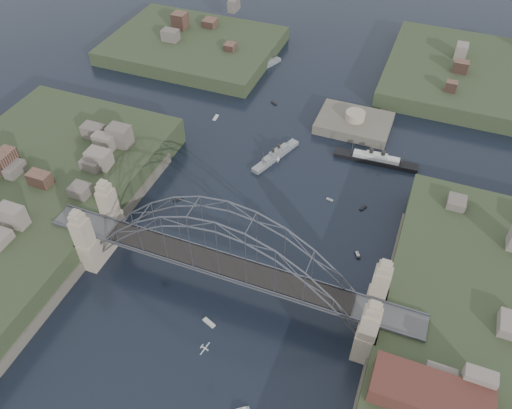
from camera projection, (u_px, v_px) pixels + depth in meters
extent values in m
plane|color=black|center=(227.00, 289.00, 113.11)|extent=(500.00, 500.00, 0.00)
cube|color=#505053|center=(225.00, 267.00, 107.50)|extent=(84.00, 6.00, 0.70)
cube|color=#555963|center=(219.00, 276.00, 105.12)|extent=(84.00, 0.25, 0.50)
cube|color=#555963|center=(231.00, 255.00, 109.10)|extent=(84.00, 0.25, 0.50)
cube|color=black|center=(225.00, 265.00, 107.11)|extent=(55.20, 5.20, 0.35)
cube|color=tan|center=(85.00, 240.00, 111.70)|extent=(3.40, 3.40, 17.70)
cube|color=tan|center=(110.00, 210.00, 118.34)|extent=(3.40, 3.40, 17.70)
cube|color=tan|center=(368.00, 331.00, 95.46)|extent=(3.40, 3.40, 17.70)
cube|color=tan|center=(379.00, 291.00, 102.10)|extent=(3.40, 3.40, 17.70)
cube|color=tan|center=(102.00, 239.00, 118.43)|extent=(4.08, 13.80, 8.00)
cube|color=tan|center=(369.00, 324.00, 102.18)|extent=(4.08, 13.80, 8.00)
cube|color=#2F3D23|center=(13.00, 215.00, 126.66)|extent=(50.00, 90.00, 12.00)
cube|color=#5B5549|center=(91.00, 243.00, 121.57)|extent=(6.00, 70.00, 4.00)
cube|color=#2F3D23|center=(505.00, 373.00, 96.76)|extent=(50.00, 90.00, 12.00)
cube|color=#5B5549|center=(387.00, 338.00, 103.26)|extent=(6.00, 70.00, 4.00)
cube|color=#2F3D23|center=(194.00, 51.00, 190.00)|extent=(60.00, 45.00, 9.00)
cube|color=#2F3D23|center=(491.00, 84.00, 172.71)|extent=(70.00, 55.00, 9.50)
cube|color=#5B5549|center=(353.00, 128.00, 156.83)|extent=(22.00, 16.00, 7.00)
cylinder|color=tan|center=(355.00, 116.00, 153.53)|extent=(6.00, 6.00, 2.40)
cube|color=#592D26|center=(431.00, 395.00, 85.46)|extent=(20.00, 8.00, 4.00)
cube|color=gray|center=(276.00, 157.00, 145.62)|extent=(8.62, 17.96, 1.62)
cube|color=gray|center=(276.00, 153.00, 144.76)|extent=(5.20, 10.05, 1.22)
cube|color=gray|center=(276.00, 151.00, 144.12)|extent=(2.84, 4.74, 0.81)
cylinder|color=black|center=(273.00, 151.00, 142.94)|extent=(0.88, 0.88, 1.62)
cylinder|color=black|center=(279.00, 147.00, 144.30)|extent=(0.88, 0.88, 1.62)
cylinder|color=#555963|center=(263.00, 159.00, 140.85)|extent=(0.16, 0.16, 4.06)
cylinder|color=#555963|center=(288.00, 141.00, 146.68)|extent=(0.16, 0.16, 4.06)
cube|color=gray|center=(263.00, 67.00, 181.41)|extent=(8.65, 16.03, 1.65)
cube|color=gray|center=(263.00, 64.00, 180.54)|extent=(5.17, 9.00, 1.24)
cube|color=gray|center=(263.00, 62.00, 179.89)|extent=(2.79, 4.28, 0.82)
cylinder|color=black|center=(261.00, 61.00, 178.80)|extent=(0.82, 0.82, 1.65)
cylinder|color=black|center=(265.00, 59.00, 179.97)|extent=(0.82, 0.82, 1.65)
cylinder|color=#555963|center=(253.00, 66.00, 177.03)|extent=(0.16, 0.16, 4.12)
cylinder|color=#555963|center=(273.00, 56.00, 182.04)|extent=(0.16, 0.16, 4.12)
cube|color=black|center=(376.00, 161.00, 144.23)|extent=(23.68, 4.18, 1.71)
cube|color=silver|center=(376.00, 157.00, 143.33)|extent=(13.05, 2.94, 1.29)
cube|color=silver|center=(377.00, 155.00, 142.65)|extent=(5.96, 2.01, 0.86)
cylinder|color=black|center=(371.00, 151.00, 142.50)|extent=(1.16, 1.16, 1.71)
cylinder|color=black|center=(383.00, 154.00, 141.74)|extent=(1.16, 1.16, 1.71)
cylinder|color=#555963|center=(352.00, 148.00, 143.90)|extent=(0.17, 0.17, 4.28)
cylinder|color=#555963|center=(403.00, 158.00, 140.65)|extent=(0.17, 0.17, 4.28)
cube|color=silver|center=(205.00, 349.00, 93.79)|extent=(1.49, 0.51, 0.26)
cube|color=silver|center=(205.00, 348.00, 93.76)|extent=(0.73, 2.93, 0.05)
cube|color=silver|center=(202.00, 346.00, 93.96)|extent=(0.29, 0.93, 0.32)
cube|color=silver|center=(178.00, 199.00, 133.44)|extent=(2.25, 2.76, 0.45)
cube|color=silver|center=(330.00, 200.00, 133.34)|extent=(1.97, 0.99, 0.45)
cube|color=silver|center=(209.00, 323.00, 106.82)|extent=(3.15, 2.00, 0.45)
cube|color=silver|center=(363.00, 208.00, 131.10)|extent=(1.67, 2.31, 0.45)
cube|color=silver|center=(216.00, 118.00, 159.81)|extent=(1.15, 3.03, 0.45)
cube|color=silver|center=(278.00, 160.00, 144.88)|extent=(0.79, 1.62, 0.45)
cylinder|color=#555963|center=(278.00, 157.00, 144.14)|extent=(0.08, 0.08, 2.20)
cone|color=silver|center=(278.00, 157.00, 144.14)|extent=(1.21, 1.40, 1.92)
cylinder|color=black|center=(241.00, 409.00, 92.83)|extent=(0.16, 0.16, 0.70)
cube|color=silver|center=(274.00, 104.00, 165.46)|extent=(2.24, 1.81, 0.45)
cube|color=silver|center=(357.00, 255.00, 119.94)|extent=(1.87, 2.43, 0.45)
cube|color=silver|center=(358.00, 254.00, 119.65)|extent=(1.29, 1.55, 0.40)
cylinder|color=black|center=(358.00, 253.00, 119.34)|extent=(0.16, 0.16, 0.70)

